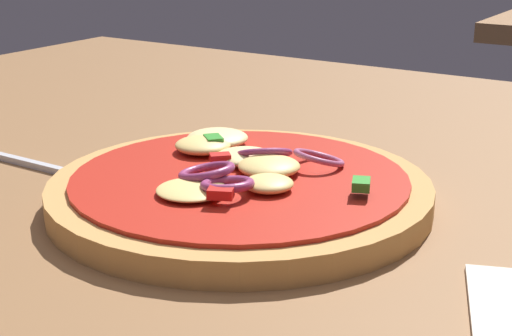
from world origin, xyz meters
name	(u,v)px	position (x,y,z in m)	size (l,w,h in m)	color
dining_table	(244,248)	(0.00, 0.00, 0.02)	(1.23, 1.04, 0.03)	brown
pizza	(239,188)	(-0.02, 0.03, 0.05)	(0.25, 0.25, 0.04)	tan
fork	(50,169)	(-0.18, 0.01, 0.04)	(0.18, 0.02, 0.01)	silver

